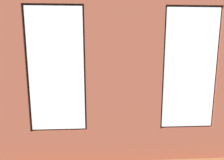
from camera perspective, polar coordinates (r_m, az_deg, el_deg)
ground_plane at (r=6.63m, az=0.57°, el=-9.72°), size 6.20×6.12×0.10m
brick_wall_with_windows at (r=3.60m, az=3.47°, el=3.13°), size 5.60×0.30×3.55m
white_wall_right at (r=6.47m, az=-24.48°, el=5.45°), size 0.10×5.12×3.55m
couch_by_window at (r=4.59m, az=-1.87°, el=-13.89°), size 2.02×0.87×0.80m
couch_left at (r=6.71m, az=19.08°, el=-6.63°), size 0.99×2.04×0.80m
coffee_table at (r=6.73m, az=-2.07°, el=-5.50°), size 1.53×0.86×0.44m
cup_ceramic at (r=6.80m, az=-3.71°, el=-4.45°), size 0.09×0.09×0.11m
candle_jar at (r=6.58m, az=-6.07°, el=-4.92°), size 0.08×0.08×0.12m
table_plant_small at (r=6.56m, az=-1.05°, el=-4.22°), size 0.16×0.16×0.26m
remote_gray at (r=6.71m, az=-2.07°, el=-5.01°), size 0.16×0.15×0.02m
remote_silver at (r=6.88m, az=1.42°, el=-4.64°), size 0.14×0.17×0.02m
media_console at (r=6.54m, az=-21.41°, el=-8.10°), size 1.29×0.42×0.46m
tv_flatscreen at (r=6.39m, az=-21.75°, el=-2.90°), size 1.08×0.20×0.75m
potted_plant_near_tv at (r=5.27m, az=-19.63°, el=-7.97°), size 0.62×0.62×0.90m
potted_plant_mid_room_small at (r=7.14m, az=5.53°, el=-5.15°), size 0.22×0.22×0.50m
potted_plant_between_couches at (r=4.70m, az=16.37°, el=-6.26°), size 0.97×0.96×1.39m
potted_plant_by_left_couch at (r=7.89m, az=12.45°, el=-3.52°), size 0.36×0.36×0.56m
potted_plant_beside_window_right at (r=4.66m, az=-25.06°, el=-8.82°), size 0.98×0.95×1.42m
potted_plant_corner_far_left at (r=5.10m, az=28.71°, el=-8.04°), size 0.90×0.90×1.28m
potted_plant_corner_near_left at (r=8.82m, az=14.41°, el=0.35°), size 0.86×0.86×1.15m
potted_plant_foreground_right at (r=8.52m, az=-14.93°, el=1.02°), size 0.96×0.91×1.34m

